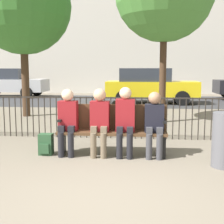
# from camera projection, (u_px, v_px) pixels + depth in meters

# --- Properties ---
(ground_plane) EXTENTS (80.00, 80.00, 0.00)m
(ground_plane) POSITION_uv_depth(u_px,v_px,m) (97.00, 199.00, 3.78)
(ground_plane) COLOR #706656
(park_bench) EXTENTS (1.99, 0.45, 0.92)m
(park_bench) POSITION_uv_depth(u_px,v_px,m) (112.00, 127.00, 5.75)
(park_bench) COLOR #4C331E
(park_bench) RESTS_ON ground
(seated_person_0) EXTENTS (0.34, 0.39, 1.21)m
(seated_person_0) POSITION_uv_depth(u_px,v_px,m) (68.00, 118.00, 5.67)
(seated_person_0) COLOR black
(seated_person_0) RESTS_ON ground
(seated_person_1) EXTENTS (0.34, 0.39, 1.22)m
(seated_person_1) POSITION_uv_depth(u_px,v_px,m) (100.00, 118.00, 5.62)
(seated_person_1) COLOR brown
(seated_person_1) RESTS_ON ground
(seated_person_2) EXTENTS (0.34, 0.39, 1.25)m
(seated_person_2) POSITION_uv_depth(u_px,v_px,m) (125.00, 118.00, 5.57)
(seated_person_2) COLOR black
(seated_person_2) RESTS_ON ground
(seated_person_3) EXTENTS (0.34, 0.39, 1.17)m
(seated_person_3) POSITION_uv_depth(u_px,v_px,m) (154.00, 120.00, 5.53)
(seated_person_3) COLOR #3D3D42
(seated_person_3) RESTS_ON ground
(backpack) EXTENTS (0.25, 0.22, 0.39)m
(backpack) POSITION_uv_depth(u_px,v_px,m) (46.00, 144.00, 5.74)
(backpack) COLOR #284C2D
(backpack) RESTS_ON ground
(fence_railing) EXTENTS (9.01, 0.03, 0.95)m
(fence_railing) POSITION_uv_depth(u_px,v_px,m) (117.00, 114.00, 7.06)
(fence_railing) COLOR #2D2823
(fence_railing) RESTS_ON ground
(tree_1) EXTENTS (3.15, 3.15, 5.19)m
(tree_1) POSITION_uv_depth(u_px,v_px,m) (23.00, 6.00, 10.07)
(tree_1) COLOR #422D1E
(tree_1) RESTS_ON ground
(street_surface) EXTENTS (24.00, 6.00, 0.01)m
(street_surface) POSITION_uv_depth(u_px,v_px,m) (130.00, 101.00, 15.62)
(street_surface) COLOR #333335
(street_surface) RESTS_ON ground
(parked_car_0) EXTENTS (4.20, 1.94, 1.62)m
(parked_car_0) POSITION_uv_depth(u_px,v_px,m) (8.00, 82.00, 17.90)
(parked_car_0) COLOR #B7B7BC
(parked_car_0) RESTS_ON ground
(parked_car_1) EXTENTS (4.20, 1.94, 1.62)m
(parked_car_1) POSITION_uv_depth(u_px,v_px,m) (150.00, 85.00, 14.49)
(parked_car_1) COLOR yellow
(parked_car_1) RESTS_ON ground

